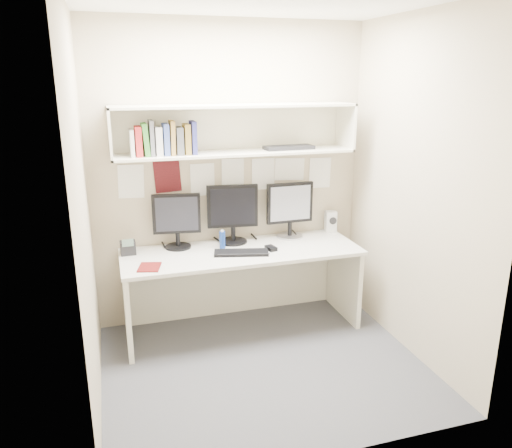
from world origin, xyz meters
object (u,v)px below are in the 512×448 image
object	(u,v)px
monitor_right	(290,208)
desk_phone	(128,248)
maroon_notebook	(149,267)
speaker	(331,221)
monitor_left	(177,219)
keyboard	(241,253)
desk	(242,289)
monitor_center	(233,212)

from	to	relation	value
monitor_right	desk_phone	world-z (taller)	monitor_right
maroon_notebook	speaker	bearing A→B (deg)	29.61
monitor_left	keyboard	world-z (taller)	monitor_left
maroon_notebook	desk_phone	world-z (taller)	desk_phone
desk	monitor_center	bearing A→B (deg)	94.47
monitor_left	monitor_right	distance (m)	1.02
desk	monitor_center	world-z (taller)	monitor_center
speaker	maroon_notebook	bearing A→B (deg)	-155.79
keyboard	desk_phone	bearing A→B (deg)	177.44
monitor_center	maroon_notebook	bearing A→B (deg)	-144.28
monitor_left	monitor_center	world-z (taller)	monitor_center
desk	maroon_notebook	xyz separation A→B (m)	(-0.78, -0.20, 0.37)
monitor_center	maroon_notebook	world-z (taller)	monitor_center
desk	monitor_left	distance (m)	0.83
keyboard	speaker	bearing A→B (deg)	34.19
monitor_right	keyboard	size ratio (longest dim) A/B	1.13
keyboard	monitor_center	bearing A→B (deg)	101.84
monitor_center	desk_phone	size ratio (longest dim) A/B	3.52
monitor_center	monitor_right	world-z (taller)	monitor_center
monitor_right	speaker	size ratio (longest dim) A/B	2.54
monitor_right	maroon_notebook	xyz separation A→B (m)	(-1.30, -0.42, -0.26)
desk_phone	maroon_notebook	bearing A→B (deg)	-71.06
desk	maroon_notebook	size ratio (longest dim) A/B	10.24
desk	desk_phone	distance (m)	1.03
monitor_center	keyboard	bearing A→B (deg)	-84.77
monitor_left	monitor_right	world-z (taller)	monitor_right
monitor_right	desk	bearing A→B (deg)	-158.09
desk	monitor_left	xyz separation A→B (m)	(-0.50, 0.22, 0.62)
desk_phone	keyboard	bearing A→B (deg)	-18.39
speaker	desk_phone	bearing A→B (deg)	-167.65
speaker	desk_phone	size ratio (longest dim) A/B	1.35
desk	keyboard	bearing A→B (deg)	-105.79
monitor_center	monitor_right	distance (m)	0.53
monitor_center	maroon_notebook	distance (m)	0.91
monitor_left	speaker	size ratio (longest dim) A/B	2.38
speaker	maroon_notebook	world-z (taller)	speaker
speaker	maroon_notebook	distance (m)	1.78
monitor_right	desk_phone	size ratio (longest dim) A/B	3.43
keyboard	speaker	distance (m)	1.04
monitor_right	keyboard	world-z (taller)	monitor_right
desk	monitor_center	size ratio (longest dim) A/B	3.89
monitor_center	desk	bearing A→B (deg)	-78.32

